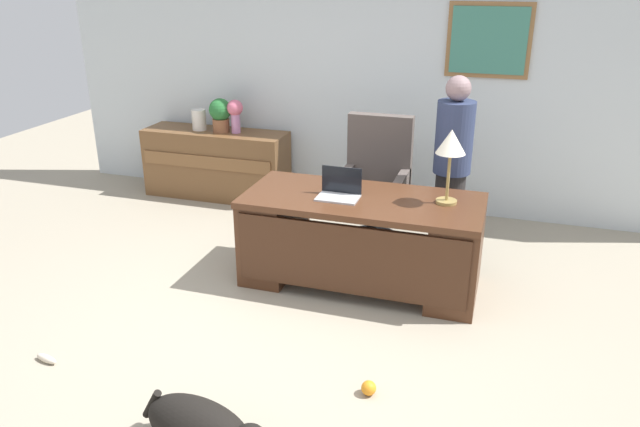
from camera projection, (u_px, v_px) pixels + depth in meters
name	position (u px, v px, depth m)	size (l,w,h in m)	color
ground_plane	(291.00, 322.00, 4.42)	(12.00, 12.00, 0.00)	#9E937F
back_wall	(377.00, 78.00, 6.21)	(7.00, 0.16, 2.70)	silver
desk	(361.00, 238.00, 4.81)	(1.86, 0.83, 0.74)	#4C2B19
credenza	(217.00, 164.00, 6.75)	(1.59, 0.50, 0.75)	brown
armchair	(375.00, 187.00, 5.62)	(0.60, 0.59, 1.15)	#564C47
person_standing	(452.00, 166.00, 5.21)	(0.32, 0.32, 1.58)	#262323
laptop	(340.00, 190.00, 4.71)	(0.32, 0.22, 0.22)	#B2B5BA
desk_lamp	(451.00, 146.00, 4.44)	(0.22, 0.22, 0.57)	#9E8447
vase_with_flowers	(235.00, 112.00, 6.45)	(0.17, 0.17, 0.36)	#C281B4
vase_empty	(199.00, 120.00, 6.62)	(0.15, 0.15, 0.22)	silver
potted_plant	(220.00, 114.00, 6.51)	(0.24, 0.24, 0.36)	brown
dog_toy_ball	(369.00, 388.00, 3.65)	(0.09, 0.09, 0.09)	orange
dog_toy_plush	(46.00, 359.00, 3.96)	(0.18, 0.05, 0.05)	beige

